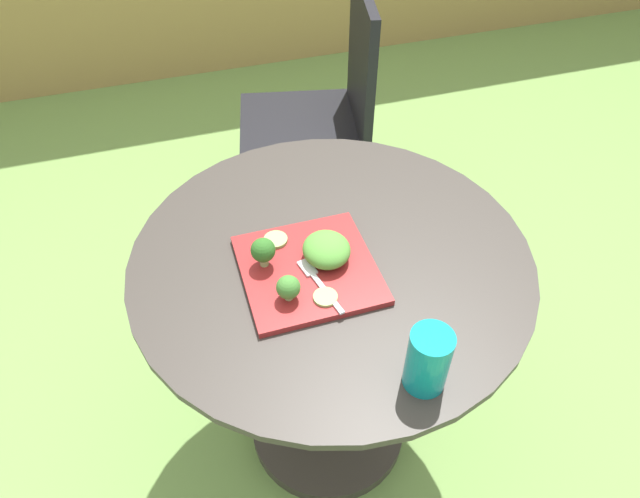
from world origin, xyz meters
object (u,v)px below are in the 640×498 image
patio_chair (328,102)px  fork (317,281)px  drinking_glass (427,362)px  salad_plate (308,269)px

patio_chair → fork: 1.05m
patio_chair → drinking_glass: 1.27m
drinking_glass → fork: (-0.11, 0.25, -0.04)m
drinking_glass → fork: 0.28m
fork → drinking_glass: bearing=-67.0°
patio_chair → fork: size_ratio=5.85×
patio_chair → drinking_glass: bearing=-100.5°
patio_chair → fork: (-0.34, -0.97, 0.22)m
patio_chair → fork: bearing=-109.1°
salad_plate → fork: fork is taller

